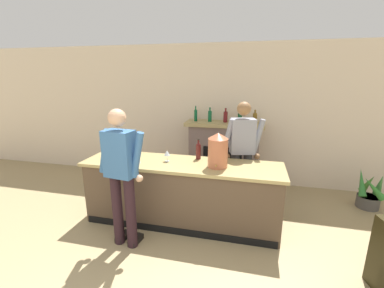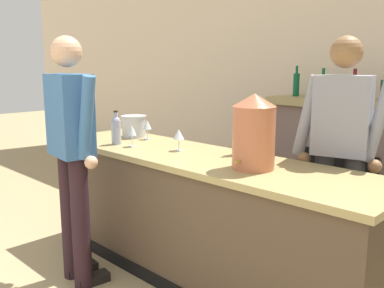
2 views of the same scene
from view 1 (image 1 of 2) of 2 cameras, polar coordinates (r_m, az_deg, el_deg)
name	(u,v)px [view 1 (image 1 of 2)]	position (r m, az deg, el deg)	size (l,w,h in m)	color
wall_back_panel	(214,115)	(5.26, 4.96, 6.51)	(12.00, 0.07, 2.75)	beige
bar_counter	(182,193)	(3.85, -2.31, -10.80)	(2.85, 0.74, 0.94)	brown
fireplace_stone	(224,153)	(5.13, 7.04, -2.05)	(1.49, 0.52, 1.57)	#7C6760
potted_plant_corner	(369,194)	(5.23, 34.66, -9.04)	(0.40, 0.38, 0.66)	#4D4945
person_customer	(121,174)	(3.26, -15.42, -6.34)	(0.65, 0.34, 1.78)	black
person_bartender	(242,153)	(4.04, 11.01, -1.98)	(0.64, 0.37, 1.77)	#3C3D40
copper_dispenser	(218,150)	(3.46, 5.78, -1.33)	(0.27, 0.31, 0.47)	#B86543
ice_bucket_steel	(125,149)	(4.14, -14.70, -1.04)	(0.23, 0.23, 0.19)	silver
wine_bottle_riesling_slim	(198,150)	(3.80, 1.42, -1.37)	(0.07, 0.07, 0.30)	#4D1716
wine_bottle_cabernet_heavy	(215,152)	(3.76, 5.13, -1.75)	(0.07, 0.07, 0.28)	#204423
wine_bottle_port_short	(126,154)	(3.77, -14.51, -2.13)	(0.08, 0.08, 0.28)	#A2A8C3
wine_glass_front_right	(138,154)	(3.72, -11.92, -2.20)	(0.07, 0.07, 0.18)	silver
wine_glass_back_row	(167,153)	(3.71, -5.56, -2.07)	(0.08, 0.08, 0.17)	silver
wine_glass_by_dispenser	(136,148)	(4.05, -12.34, -0.88)	(0.08, 0.08, 0.17)	silver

